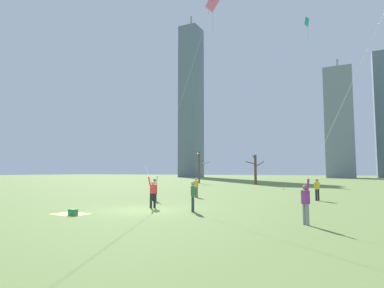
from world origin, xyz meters
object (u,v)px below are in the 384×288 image
picnic_spot (72,213)px  bystander_watching_nearby (196,187)px  bystander_far_off_by_trees (193,195)px  distant_kite_low_near_trees_purple (207,11)px  kite_flyer_midfield_left_pink (165,154)px  kite_flyer_far_back_green (132,133)px  bystander_strolling_midfield (317,188)px  bare_tree_center (199,166)px  kite_flyer_midfield_center_orange (331,145)px  bare_tree_rightmost (255,169)px  distant_kite_high_overhead_teal (305,35)px

picnic_spot → bystander_watching_nearby: bearing=86.6°
bystander_watching_nearby → picnic_spot: bystander_watching_nearby is taller
bystander_far_off_by_trees → distant_kite_low_near_trees_purple: (-10.02, 25.00, 24.23)m
bystander_far_off_by_trees → kite_flyer_midfield_left_pink: bearing=134.1°
kite_flyer_far_back_green → bystander_strolling_midfield: 14.40m
bystander_strolling_midfield → distant_kite_low_near_trees_purple: size_ratio=0.06×
distant_kite_low_near_trees_purple → bare_tree_center: 27.42m
distant_kite_low_near_trees_purple → bare_tree_center: bearing=119.2°
kite_flyer_midfield_left_pink → kite_flyer_midfield_center_orange: 13.94m
kite_flyer_midfield_left_pink → bystander_watching_nearby: bearing=81.6°
kite_flyer_far_back_green → bare_tree_rightmost: kite_flyer_far_back_green is taller
kite_flyer_far_back_green → distant_kite_high_overhead_teal: (7.59, 21.65, 13.05)m
kite_flyer_midfield_center_orange → bystander_strolling_midfield: size_ratio=10.28×
bystander_far_off_by_trees → distant_kite_low_near_trees_purple: 36.23m
bare_tree_center → bystander_strolling_midfield: bearing=-51.3°
kite_flyer_far_back_green → distant_kite_high_overhead_teal: size_ratio=0.81×
distant_kite_high_overhead_teal → bare_tree_center: bearing=140.4°
picnic_spot → distant_kite_low_near_trees_purple: bearing=100.2°
bystander_far_off_by_trees → distant_kite_low_near_trees_purple: size_ratio=0.06×
distant_kite_high_overhead_teal → bystander_watching_nearby: bearing=-121.6°
picnic_spot → bare_tree_rightmost: (-1.96, 41.50, 2.55)m
bare_tree_rightmost → bystander_strolling_midfield: bearing=-66.1°
distant_kite_high_overhead_teal → bare_tree_rightmost: 24.32m
kite_flyer_far_back_green → bystander_watching_nearby: kite_flyer_far_back_green is taller
kite_flyer_midfield_left_pink → bystander_far_off_by_trees: 7.23m
kite_flyer_midfield_left_pink → distant_kite_high_overhead_teal: bearing=63.5°
distant_kite_low_near_trees_purple → distant_kite_high_overhead_teal: distant_kite_low_near_trees_purple is taller
kite_flyer_midfield_center_orange → bystander_watching_nearby: bearing=134.1°
bystander_strolling_midfield → distant_kite_low_near_trees_purple: distant_kite_low_near_trees_purple is taller
bystander_strolling_midfield → kite_flyer_midfield_center_orange: bearing=-82.3°
distant_kite_low_near_trees_purple → kite_flyer_midfield_left_pink: bearing=-75.2°
bystander_strolling_midfield → bare_tree_center: 37.53m
bystander_far_off_by_trees → bystander_watching_nearby: (-4.10, 8.98, 0.00)m
kite_flyer_midfield_center_orange → bystander_strolling_midfield: kite_flyer_midfield_center_orange is taller
picnic_spot → kite_flyer_midfield_center_orange: bearing=6.1°
kite_flyer_midfield_center_orange → distant_kite_low_near_trees_purple: size_ratio=0.60×
kite_flyer_midfield_left_pink → picnic_spot: 9.33m
kite_flyer_midfield_left_pink → distant_kite_low_near_trees_purple: bearing=104.8°
kite_flyer_far_back_green → bystander_watching_nearby: bearing=90.6°
kite_flyer_far_back_green → bystander_strolling_midfield: size_ratio=9.74×
bystander_watching_nearby → bystander_strolling_midfield: (9.48, 1.17, 0.00)m
kite_flyer_midfield_center_orange → distant_kite_low_near_trees_purple: bearing=121.8°
kite_flyer_midfield_center_orange → bare_tree_center: 48.89m
distant_kite_high_overhead_teal → bare_tree_rightmost: distant_kite_high_overhead_teal is taller
kite_flyer_far_back_green → distant_kite_low_near_trees_purple: size_ratio=0.57×
bystander_watching_nearby → distant_kite_low_near_trees_purple: distant_kite_low_near_trees_purple is taller
bystander_far_off_by_trees → picnic_spot: bearing=-141.7°
bystander_watching_nearby → bare_tree_rightmost: 28.86m
bystander_strolling_midfield → picnic_spot: 17.35m
distant_kite_low_near_trees_purple → distant_kite_high_overhead_teal: size_ratio=1.41×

